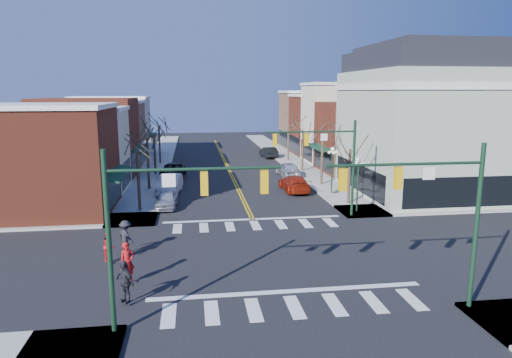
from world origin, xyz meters
name	(u,v)px	position (x,y,z in m)	size (l,w,h in m)	color
ground	(271,257)	(0.00, 0.00, 0.00)	(160.00, 160.00, 0.00)	black
sidewalk_left	(147,187)	(-8.75, 20.00, 0.07)	(3.50, 70.00, 0.15)	#9E9B93
sidewalk_right	(322,183)	(8.75, 20.00, 0.07)	(3.50, 70.00, 0.15)	#9E9B93
bldg_left_brick_a	(42,162)	(-15.50, 11.75, 4.00)	(10.00, 8.50, 8.00)	maroon
bldg_left_stucco_a	(69,152)	(-15.50, 19.50, 3.75)	(10.00, 7.00, 7.50)	beige
bldg_left_brick_b	(88,138)	(-15.50, 27.50, 4.25)	(10.00, 9.00, 8.50)	maroon
bldg_left_tan	(103,134)	(-15.50, 35.75, 3.90)	(10.00, 7.50, 7.80)	#966F52
bldg_left_stucco_b	(113,128)	(-15.50, 43.50, 4.10)	(10.00, 8.00, 8.20)	beige
bldg_right_brick_a	(366,138)	(15.50, 25.75, 4.00)	(10.00, 8.50, 8.00)	maroon
bldg_right_stucco	(344,124)	(15.50, 33.50, 5.00)	(10.00, 7.00, 10.00)	beige
bldg_right_brick_b	(327,126)	(15.50, 41.00, 4.25)	(10.00, 8.00, 8.50)	maroon
bldg_right_tan	(313,121)	(15.50, 49.00, 4.50)	(10.00, 8.00, 9.00)	#966F52
victorian_corner	(425,120)	(16.50, 14.50, 6.66)	(12.25, 14.25, 13.30)	#A3AF97
traffic_mast_near_left	(159,215)	(-5.55, -7.40, 4.71)	(6.60, 0.28, 7.20)	#14331E
traffic_mast_near_right	(436,205)	(5.55, -7.40, 4.71)	(6.60, 0.28, 7.20)	#14331E
traffic_mast_far_right	(329,155)	(5.55, 7.40, 4.71)	(6.60, 0.28, 7.20)	#14331E
lamppost_corner	(358,175)	(8.20, 8.50, 2.96)	(0.36, 0.36, 4.33)	#14331E
lamppost_midblock	(332,162)	(8.20, 15.00, 2.96)	(0.36, 0.36, 4.33)	#14331E
tree_left_a	(139,182)	(-8.40, 11.00, 2.38)	(0.24, 0.24, 4.76)	#382B21
tree_left_b	(148,164)	(-8.40, 19.00, 2.52)	(0.24, 0.24, 5.04)	#382B21
tree_left_c	(155,155)	(-8.40, 27.00, 2.27)	(0.24, 0.24, 4.55)	#382B21
tree_left_d	(160,145)	(-8.40, 35.00, 2.45)	(0.24, 0.24, 4.90)	#382B21
tree_right_a	(349,177)	(8.40, 11.00, 2.31)	(0.24, 0.24, 4.62)	#382B21
tree_right_b	(322,160)	(8.40, 19.00, 2.59)	(0.24, 0.24, 5.18)	#382B21
tree_right_c	(303,151)	(8.40, 27.00, 2.42)	(0.24, 0.24, 4.83)	#382B21
tree_right_d	(288,143)	(8.40, 35.00, 2.48)	(0.24, 0.24, 4.97)	#382B21
car_left_near	(167,199)	(-6.40, 12.16, 0.68)	(1.61, 4.00, 1.36)	silver
car_left_mid	(170,184)	(-6.40, 17.46, 0.85)	(1.81, 5.18, 1.71)	silver
car_left_far	(173,170)	(-6.40, 25.57, 0.74)	(2.46, 5.33, 1.48)	black
car_right_near	(294,183)	(5.10, 16.69, 0.76)	(2.12, 5.21, 1.51)	#9C220E
car_right_mid	(288,169)	(6.07, 24.19, 0.81)	(1.92, 4.76, 1.62)	silver
car_right_far	(269,152)	(6.40, 38.87, 0.75)	(1.59, 4.57, 1.51)	black
pedestrian_red_a	(127,262)	(-7.48, -2.74, 1.14)	(0.72, 0.47, 1.98)	#AA1214
pedestrian_red_b	(109,246)	(-8.85, 0.29, 0.99)	(0.81, 0.63, 1.67)	red
pedestrian_dark_a	(125,282)	(-7.30, -4.99, 1.10)	(1.11, 0.46, 1.89)	#23222A
pedestrian_dark_b	(126,236)	(-8.14, 1.55, 1.08)	(1.20, 0.69, 1.86)	black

